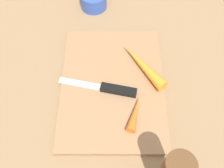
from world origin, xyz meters
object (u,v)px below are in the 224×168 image
at_px(small_bowl, 93,0).
at_px(carrot_short, 134,113).
at_px(cutting_board, 112,85).
at_px(knife, 113,89).
at_px(carrot_long, 142,65).

bearing_deg(small_bowl, carrot_short, -163.83).
distance_m(cutting_board, carrot_short, 0.10).
bearing_deg(knife, small_bowl, -67.06).
xyz_separation_m(knife, carrot_short, (-0.07, -0.05, 0.01)).
relative_size(carrot_short, small_bowl, 1.11).
relative_size(cutting_board, small_bowl, 4.45).
bearing_deg(knife, carrot_long, -126.29).
bearing_deg(carrot_short, small_bowl, 31.57).
relative_size(knife, small_bowl, 2.47).
xyz_separation_m(carrot_short, carrot_long, (0.14, -0.03, 0.00)).
height_order(carrot_short, carrot_long, carrot_long).
distance_m(carrot_short, carrot_long, 0.14).
relative_size(carrot_short, carrot_long, 0.56).
bearing_deg(knife, cutting_board, -71.11).
distance_m(knife, carrot_long, 0.10).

